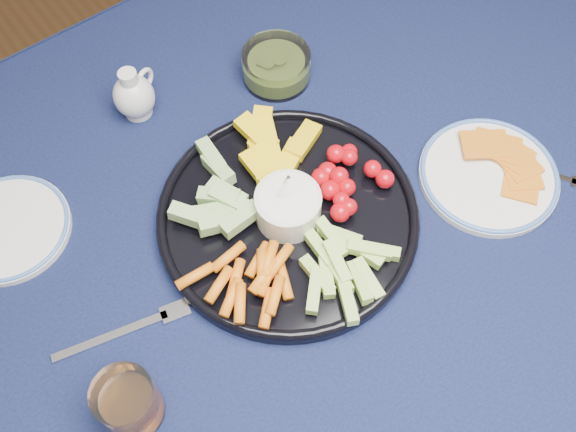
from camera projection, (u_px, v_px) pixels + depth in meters
dining_table at (319, 229)px, 1.00m from camera, size 1.67×1.07×0.75m
crudite_platter at (286, 214)px, 0.89m from camera, size 0.37×0.37×0.12m
creamer_pitcher at (134, 95)px, 0.97m from camera, size 0.08×0.06×0.09m
pickle_bowl at (276, 67)px, 1.02m from camera, size 0.11×0.11×0.05m
cheese_plate at (489, 174)px, 0.93m from camera, size 0.20×0.20×0.02m
juice_tumbler at (130, 403)px, 0.74m from camera, size 0.07×0.07×0.09m
fork_left at (134, 327)px, 0.83m from camera, size 0.18×0.06×0.00m
fork_right at (550, 175)px, 0.94m from camera, size 0.09×0.14×0.00m
side_plate_extra at (8, 228)px, 0.89m from camera, size 0.17×0.17×0.01m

